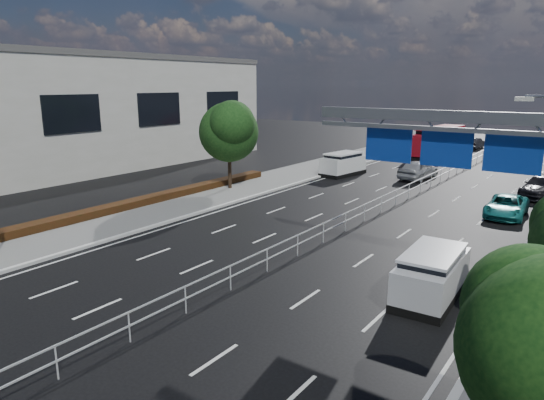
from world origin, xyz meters
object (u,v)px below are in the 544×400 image
Objects in this scene: overhead_gantry at (465,143)px; white_minivan at (343,164)px; red_bus at (440,141)px; parked_car_dark at (542,187)px; silver_minivan at (432,274)px; near_car_dark at (474,143)px; parked_car_teal at (506,206)px; near_car_silver at (418,169)px.

overhead_gantry is 2.15× the size of white_minivan.
red_bus is 20.00m from parked_car_dark.
red_bus reaches higher than parked_car_dark.
red_bus is 2.44× the size of silver_minivan.
parked_car_teal is (9.52, -31.80, -0.04)m from near_car_dark.
overhead_gantry is 22.72m from near_car_silver.
near_car_dark is (-9.76, 43.72, -4.93)m from overhead_gantry.
near_car_dark is at bearing 119.72° from parked_car_dark.
red_bus is at bearing 86.08° from white_minivan.
near_car_silver is (5.98, 2.09, -0.16)m from white_minivan.
parked_car_teal is (-0.00, 14.04, -0.26)m from silver_minivan.
near_car_dark is 0.79× the size of parked_car_dark.
white_minivan is 1.17× the size of near_car_dark.
overhead_gantry reaches higher than red_bus.
near_car_silver is at bearing 95.32° from near_car_dark.
overhead_gantry is at bearing -85.61° from parked_car_dark.
near_car_silver is at bearing 112.94° from overhead_gantry.
white_minivan is 25.04m from silver_minivan.
red_bus reaches higher than silver_minivan.
white_minivan is 25.82m from near_car_dark.
silver_minivan is (11.12, -36.97, -0.77)m from red_bus.
red_bus is 9.07m from near_car_dark.
parked_car_dark is at bearing 87.70° from overhead_gantry.
white_minivan reaches higher than parked_car_dark.
overhead_gantry is at bearing -44.10° from white_minivan.
near_car_dark is 46.82m from silver_minivan.
near_car_silver is at bearing 107.70° from silver_minivan.
white_minivan is at bearing 122.35° from silver_minivan.
parked_car_teal is at bearing -59.03° from red_bus.
near_car_dark is at bearing 98.98° from silver_minivan.
red_bus is 2.39× the size of parked_car_teal.
parked_car_dark reaches higher than near_car_dark.
overhead_gantry reaches higher than parked_car_teal.
parked_car_dark is (10.52, -24.75, 0.08)m from near_car_dark.
overhead_gantry is 12.91m from parked_car_teal.
near_car_dark is (4.88, 25.35, -0.30)m from white_minivan.
silver_minivan is (-0.24, -2.12, -4.71)m from overhead_gantry.
red_bus reaches higher than near_car_silver.
red_bus is 38.62m from silver_minivan.
overhead_gantry is 2.24× the size of parked_car_teal.
parked_car_dark is at bearing 115.64° from near_car_dark.
parked_car_teal is 7.12m from parked_car_dark.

